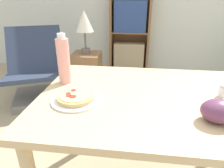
{
  "coord_description": "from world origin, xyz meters",
  "views": [
    {
      "loc": [
        -0.06,
        -0.87,
        1.24
      ],
      "look_at": [
        -0.18,
        0.05,
        0.82
      ],
      "focal_mm": 32.0,
      "sensor_mm": 36.0,
      "label": 1
    }
  ],
  "objects_px": {
    "table_lamp": "(84,23)",
    "lounge_chair_near": "(38,79)",
    "salt_shaker": "(222,91)",
    "bookshelf": "(130,36)",
    "side_table": "(87,76)",
    "grape_bunch": "(220,111)",
    "drink_bottle": "(64,60)",
    "pizza_on_plate": "(76,98)"
  },
  "relations": [
    {
      "from": "grape_bunch",
      "to": "salt_shaker",
      "type": "distance_m",
      "value": 0.26
    },
    {
      "from": "lounge_chair_near",
      "to": "pizza_on_plate",
      "type": "bearing_deg",
      "value": -78.42
    },
    {
      "from": "grape_bunch",
      "to": "bookshelf",
      "type": "relative_size",
      "value": 0.11
    },
    {
      "from": "drink_bottle",
      "to": "lounge_chair_near",
      "type": "relative_size",
      "value": 0.3
    },
    {
      "from": "pizza_on_plate",
      "to": "lounge_chair_near",
      "type": "distance_m",
      "value": 1.68
    },
    {
      "from": "side_table",
      "to": "drink_bottle",
      "type": "bearing_deg",
      "value": -80.97
    },
    {
      "from": "pizza_on_plate",
      "to": "side_table",
      "type": "relative_size",
      "value": 0.42
    },
    {
      "from": "grape_bunch",
      "to": "lounge_chair_near",
      "type": "height_order",
      "value": "lounge_chair_near"
    },
    {
      "from": "drink_bottle",
      "to": "side_table",
      "type": "height_order",
      "value": "drink_bottle"
    },
    {
      "from": "lounge_chair_near",
      "to": "drink_bottle",
      "type": "bearing_deg",
      "value": -77.65
    },
    {
      "from": "salt_shaker",
      "to": "side_table",
      "type": "bearing_deg",
      "value": 128.43
    },
    {
      "from": "salt_shaker",
      "to": "bookshelf",
      "type": "distance_m",
      "value": 2.42
    },
    {
      "from": "side_table",
      "to": "table_lamp",
      "type": "relative_size",
      "value": 1.17
    },
    {
      "from": "salt_shaker",
      "to": "lounge_chair_near",
      "type": "bearing_deg",
      "value": 144.48
    },
    {
      "from": "lounge_chair_near",
      "to": "bookshelf",
      "type": "xyz_separation_m",
      "value": [
        1.08,
        1.17,
        0.34
      ]
    },
    {
      "from": "lounge_chair_near",
      "to": "table_lamp",
      "type": "height_order",
      "value": "table_lamp"
    },
    {
      "from": "bookshelf",
      "to": "side_table",
      "type": "bearing_deg",
      "value": -115.38
    },
    {
      "from": "grape_bunch",
      "to": "bookshelf",
      "type": "height_order",
      "value": "bookshelf"
    },
    {
      "from": "drink_bottle",
      "to": "side_table",
      "type": "xyz_separation_m",
      "value": [
        -0.2,
        1.26,
        -0.6
      ]
    },
    {
      "from": "side_table",
      "to": "table_lamp",
      "type": "height_order",
      "value": "table_lamp"
    },
    {
      "from": "bookshelf",
      "to": "salt_shaker",
      "type": "bearing_deg",
      "value": -76.3
    },
    {
      "from": "side_table",
      "to": "lounge_chair_near",
      "type": "bearing_deg",
      "value": -165.63
    },
    {
      "from": "grape_bunch",
      "to": "drink_bottle",
      "type": "distance_m",
      "value": 0.82
    },
    {
      "from": "bookshelf",
      "to": "side_table",
      "type": "distance_m",
      "value": 1.17
    },
    {
      "from": "lounge_chair_near",
      "to": "grape_bunch",
      "type": "bearing_deg",
      "value": -65.75
    },
    {
      "from": "grape_bunch",
      "to": "lounge_chair_near",
      "type": "bearing_deg",
      "value": 137.65
    },
    {
      "from": "drink_bottle",
      "to": "bookshelf",
      "type": "relative_size",
      "value": 0.21
    },
    {
      "from": "table_lamp",
      "to": "bookshelf",
      "type": "bearing_deg",
      "value": 64.62
    },
    {
      "from": "bookshelf",
      "to": "pizza_on_plate",
      "type": "bearing_deg",
      "value": -93.62
    },
    {
      "from": "table_lamp",
      "to": "lounge_chair_near",
      "type": "bearing_deg",
      "value": -165.63
    },
    {
      "from": "grape_bunch",
      "to": "drink_bottle",
      "type": "height_order",
      "value": "drink_bottle"
    },
    {
      "from": "grape_bunch",
      "to": "salt_shaker",
      "type": "height_order",
      "value": "grape_bunch"
    },
    {
      "from": "bookshelf",
      "to": "grape_bunch",
      "type": "bearing_deg",
      "value": -79.6
    },
    {
      "from": "lounge_chair_near",
      "to": "side_table",
      "type": "xyz_separation_m",
      "value": [
        0.59,
        0.15,
        0.01
      ]
    },
    {
      "from": "pizza_on_plate",
      "to": "salt_shaker",
      "type": "xyz_separation_m",
      "value": [
        0.73,
        0.14,
        0.02
      ]
    },
    {
      "from": "table_lamp",
      "to": "pizza_on_plate",
      "type": "bearing_deg",
      "value": -77.49
    },
    {
      "from": "bookshelf",
      "to": "table_lamp",
      "type": "bearing_deg",
      "value": -115.38
    },
    {
      "from": "grape_bunch",
      "to": "side_table",
      "type": "height_order",
      "value": "grape_bunch"
    },
    {
      "from": "table_lamp",
      "to": "side_table",
      "type": "bearing_deg",
      "value": -90.0
    },
    {
      "from": "side_table",
      "to": "grape_bunch",
      "type": "bearing_deg",
      "value": -58.57
    },
    {
      "from": "side_table",
      "to": "pizza_on_plate",
      "type": "bearing_deg",
      "value": -77.49
    },
    {
      "from": "bookshelf",
      "to": "drink_bottle",
      "type": "bearing_deg",
      "value": -97.1
    }
  ]
}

